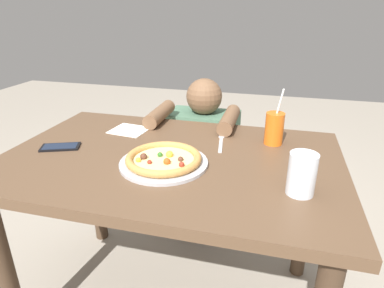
# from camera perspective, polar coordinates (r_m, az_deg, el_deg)

# --- Properties ---
(dining_table) EXTENTS (1.28, 0.83, 0.75)m
(dining_table) POSITION_cam_1_polar(r_m,az_deg,el_deg) (1.32, -3.60, -6.46)
(dining_table) COLOR brown
(dining_table) RESTS_ON ground
(pizza_near) EXTENTS (0.32, 0.32, 0.04)m
(pizza_near) POSITION_cam_1_polar(r_m,az_deg,el_deg) (1.20, -4.88, -2.76)
(pizza_near) COLOR #B7B7BC
(pizza_near) RESTS_ON dining_table
(drink_cup_colored) EXTENTS (0.08, 0.08, 0.23)m
(drink_cup_colored) POSITION_cam_1_polar(r_m,az_deg,el_deg) (1.40, 13.98, 2.64)
(drink_cup_colored) COLOR orange
(drink_cup_colored) RESTS_ON dining_table
(water_cup_clear) EXTENTS (0.09, 0.09, 0.13)m
(water_cup_clear) POSITION_cam_1_polar(r_m,az_deg,el_deg) (1.05, 18.40, -4.81)
(water_cup_clear) COLOR silver
(water_cup_clear) RESTS_ON dining_table
(paper_napkin) EXTENTS (0.18, 0.16, 0.00)m
(paper_napkin) POSITION_cam_1_polar(r_m,az_deg,el_deg) (1.55, -10.73, 2.36)
(paper_napkin) COLOR white
(paper_napkin) RESTS_ON dining_table
(fork) EXTENTS (0.05, 0.20, 0.00)m
(fork) POSITION_cam_1_polar(r_m,az_deg,el_deg) (1.40, 5.01, 0.41)
(fork) COLOR silver
(fork) RESTS_ON dining_table
(cell_phone) EXTENTS (0.17, 0.12, 0.01)m
(cell_phone) POSITION_cam_1_polar(r_m,az_deg,el_deg) (1.44, -21.73, -0.46)
(cell_phone) COLOR black
(cell_phone) RESTS_ON dining_table
(diner_seated) EXTENTS (0.42, 0.52, 0.92)m
(diner_seated) POSITION_cam_1_polar(r_m,az_deg,el_deg) (1.94, 1.89, -3.63)
(diner_seated) COLOR #333847
(diner_seated) RESTS_ON ground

